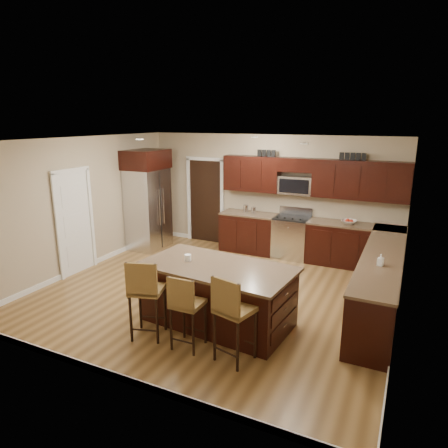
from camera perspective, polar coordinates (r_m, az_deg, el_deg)
The scene contains 23 objects.
floor at distance 7.31m, azimuth -1.25°, elevation -9.73°, with size 6.00×6.00×0.00m, color olive.
ceiling at distance 6.66m, azimuth -1.38°, elevation 11.92°, with size 6.00×6.00×0.00m, color silver.
wall_back at distance 9.34m, azimuth 6.35°, elevation 4.31°, with size 6.00×6.00×0.00m, color tan.
wall_left at distance 8.61m, azimuth -19.44°, elevation 2.66°, with size 5.50×5.50×0.00m, color tan.
wall_right at distance 6.16m, azimuth 24.45°, elevation -2.42°, with size 5.50×5.50×0.00m, color tan.
base_cabinets at distance 7.89m, azimuth 16.12°, elevation -4.85°, with size 4.02×3.96×0.92m.
upper_cabinets at distance 8.82m, azimuth 12.53°, elevation 6.66°, with size 4.00×0.33×0.80m.
range at distance 9.07m, azimuth 9.62°, elevation -1.84°, with size 0.76×0.64×1.11m.
microwave at distance 8.96m, azimuth 10.21°, elevation 5.47°, with size 0.76×0.31×0.40m, color silver.
doorway at distance 10.04m, azimuth -2.65°, elevation 3.25°, with size 0.85×0.03×2.06m, color black.
pantry_door at distance 8.46m, azimuth -20.57°, elevation 0.07°, with size 0.03×0.80×2.04m, color white.
letter_decor at distance 8.80m, azimuth 11.78°, elevation 9.67°, with size 2.20×0.03×0.15m, color black, non-canonical shape.
island at distance 6.15m, azimuth -0.99°, elevation -10.27°, with size 2.38×1.39×0.92m.
stool_left at distance 5.70m, azimuth -11.18°, elevation -9.27°, with size 0.55×0.55×1.18m.
stool_mid at distance 5.40m, azimuth -5.54°, elevation -11.31°, with size 0.40×0.40×1.06m.
stool_right at distance 5.08m, azimuth 1.12°, elevation -12.15°, with size 0.53×0.53×1.17m.
refrigerator at distance 9.62m, azimuth -10.84°, elevation 3.54°, with size 0.79×1.01×2.35m.
floor_mat at distance 8.72m, azimuth 3.89°, elevation -5.58°, with size 1.03×0.68×0.01m, color olive.
fruit_bowl at distance 8.70m, azimuth 17.39°, elevation 0.31°, with size 0.31×0.31×0.08m, color silver.
soap_bottle at distance 6.37m, azimuth 21.46°, elevation -4.81°, with size 0.08×0.08×0.18m, color #B2B2B2.
canister_tall at distance 9.28m, azimuth 3.14°, elevation 2.17°, with size 0.12×0.12×0.18m, color silver.
canister_short at distance 9.22m, azimuth 4.25°, elevation 1.96°, with size 0.11×0.11×0.15m, color silver.
island_jar at distance 6.17m, azimuth -5.19°, elevation -4.82°, with size 0.10×0.10×0.10m, color white.
Camera 1 is at (3.01, -5.93, 3.03)m, focal length 32.00 mm.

